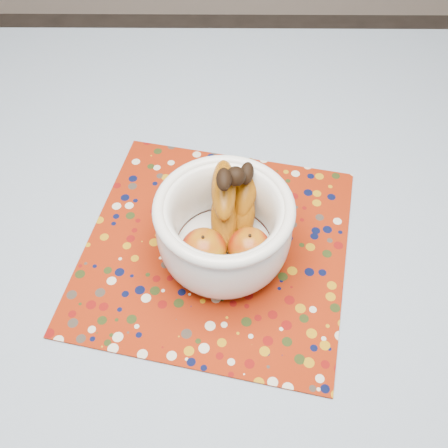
% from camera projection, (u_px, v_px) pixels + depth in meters
% --- Properties ---
extents(table, '(1.20, 1.20, 0.75)m').
position_uv_depth(table, '(209.00, 266.00, 0.99)').
color(table, brown).
rests_on(table, ground).
extents(tablecloth, '(1.32, 1.32, 0.01)m').
position_uv_depth(tablecloth, '(207.00, 242.00, 0.93)').
color(tablecloth, '#617DA2').
rests_on(tablecloth, table).
extents(placemat, '(0.53, 0.53, 0.00)m').
position_uv_depth(placemat, '(216.00, 247.00, 0.91)').
color(placemat, maroon).
rests_on(placemat, tablecloth).
extents(fruit_bowl, '(0.22, 0.23, 0.18)m').
position_uv_depth(fruit_bowl, '(227.00, 224.00, 0.85)').
color(fruit_bowl, white).
rests_on(fruit_bowl, placemat).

